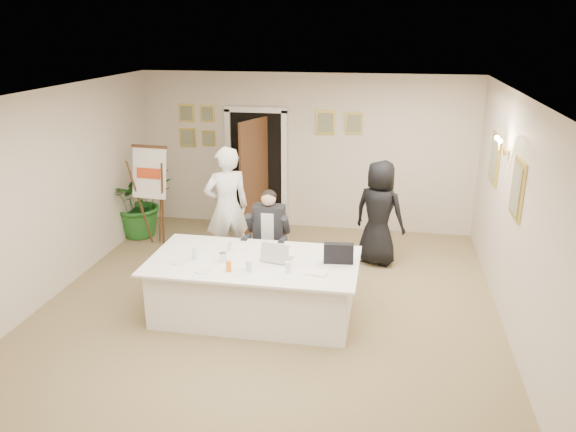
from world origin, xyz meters
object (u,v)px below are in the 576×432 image
(seated_man, at_px, (269,236))
(standing_man, at_px, (227,208))
(standing_woman, at_px, (379,213))
(conference_table, at_px, (254,287))
(laptop_bag, at_px, (339,253))
(laptop, at_px, (277,249))
(flip_chart, at_px, (154,200))
(oj_glass, at_px, (229,266))
(paper_stack, at_px, (316,272))
(potted_palm, at_px, (140,201))
(steel_jug, at_px, (223,257))

(seated_man, distance_m, standing_man, 0.90)
(standing_man, relative_size, standing_woman, 1.14)
(conference_table, distance_m, laptop_bag, 1.18)
(laptop_bag, bearing_deg, laptop, 176.44)
(laptop_bag, bearing_deg, seated_man, 133.67)
(flip_chart, bearing_deg, oj_glass, -51.34)
(flip_chart, bearing_deg, conference_table, -43.71)
(conference_table, distance_m, flip_chart, 3.10)
(standing_man, relative_size, paper_stack, 7.13)
(conference_table, bearing_deg, paper_stack, -17.89)
(standing_man, bearing_deg, flip_chart, -55.47)
(seated_man, bearing_deg, standing_man, 144.49)
(seated_man, relative_size, oj_glass, 10.76)
(oj_glass, bearing_deg, laptop_bag, 20.85)
(conference_table, relative_size, seated_man, 1.88)
(potted_palm, xyz_separation_m, laptop, (2.95, -2.43, 0.28))
(laptop, height_order, laptop_bag, laptop)
(seated_man, height_order, standing_man, standing_man)
(conference_table, relative_size, paper_stack, 9.95)
(standing_woman, height_order, laptop_bag, standing_woman)
(potted_palm, bearing_deg, seated_man, -29.04)
(standing_man, distance_m, laptop_bag, 2.30)
(standing_man, bearing_deg, conference_table, 85.79)
(standing_man, height_order, oj_glass, standing_man)
(conference_table, xyz_separation_m, laptop, (0.29, 0.07, 0.52))
(standing_woman, bearing_deg, conference_table, 75.84)
(standing_woman, xyz_separation_m, paper_stack, (-0.68, -2.27, -0.04))
(standing_man, xyz_separation_m, laptop_bag, (1.83, -1.39, -0.04))
(seated_man, xyz_separation_m, laptop_bag, (1.09, -0.94, 0.20))
(laptop, relative_size, oj_glass, 2.92)
(potted_palm, relative_size, paper_stack, 4.77)
(potted_palm, height_order, oj_glass, potted_palm)
(seated_man, xyz_separation_m, standing_woman, (1.54, 0.96, 0.13))
(flip_chart, distance_m, steel_jug, 2.91)
(paper_stack, height_order, oj_glass, oj_glass)
(flip_chart, relative_size, paper_stack, 6.39)
(laptop_bag, bearing_deg, potted_palm, 141.73)
(standing_man, relative_size, laptop, 4.97)
(conference_table, distance_m, standing_woman, 2.54)
(standing_woman, distance_m, oj_glass, 2.95)
(standing_man, xyz_separation_m, paper_stack, (1.59, -1.75, -0.16))
(conference_table, relative_size, laptop, 6.94)
(laptop_bag, relative_size, steel_jug, 3.34)
(conference_table, xyz_separation_m, standing_man, (-0.77, 1.48, 0.55))
(laptop, distance_m, laptop_bag, 0.77)
(potted_palm, bearing_deg, oj_glass, -49.64)
(standing_man, height_order, paper_stack, standing_man)
(standing_woman, bearing_deg, potted_palm, 16.13)
(standing_man, distance_m, oj_glass, 1.96)
(flip_chart, xyz_separation_m, steel_jug, (1.86, -2.23, 0.04))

